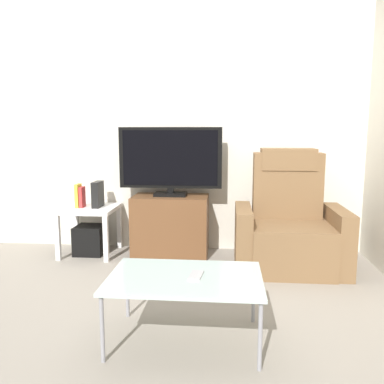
{
  "coord_description": "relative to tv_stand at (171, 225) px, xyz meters",
  "views": [
    {
      "loc": [
        0.47,
        -3.01,
        1.24
      ],
      "look_at": [
        0.16,
        0.5,
        0.7
      ],
      "focal_mm": 37.1,
      "sensor_mm": 36.0,
      "label": 1
    }
  ],
  "objects": [
    {
      "name": "side_table",
      "position": [
        -0.82,
        -0.05,
        0.11
      ],
      "size": [
        0.54,
        0.54,
        0.49
      ],
      "color": "white",
      "rests_on": "ground"
    },
    {
      "name": "coffee_table",
      "position": [
        0.33,
        -1.66,
        0.07
      ],
      "size": [
        0.9,
        0.6,
        0.4
      ],
      "color": "#B2C6C1",
      "rests_on": "ground"
    },
    {
      "name": "television",
      "position": [
        -0.0,
        0.02,
        0.66
      ],
      "size": [
        1.02,
        0.2,
        0.68
      ],
      "color": "black",
      "rests_on": "tv_stand"
    },
    {
      "name": "book_leftmost",
      "position": [
        -0.92,
        -0.07,
        0.3
      ],
      "size": [
        0.03,
        0.12,
        0.23
      ],
      "primitive_type": "cube",
      "color": "gold",
      "rests_on": "side_table"
    },
    {
      "name": "ground_plane",
      "position": [
        0.09,
        -0.86,
        -0.3
      ],
      "size": [
        6.4,
        6.4,
        0.0
      ],
      "primitive_type": "plane",
      "color": "gray"
    },
    {
      "name": "wall_back",
      "position": [
        0.09,
        0.27,
        1.0
      ],
      "size": [
        6.4,
        0.06,
        2.6
      ],
      "primitive_type": "cube",
      "color": "beige",
      "rests_on": "ground"
    },
    {
      "name": "recliner_armchair",
      "position": [
        1.14,
        -0.26,
        0.07
      ],
      "size": [
        0.98,
        0.78,
        1.08
      ],
      "rotation": [
        0.0,
        0.0,
        0.08
      ],
      "color": "brown",
      "rests_on": "ground"
    },
    {
      "name": "subwoofer_box",
      "position": [
        -0.82,
        -0.05,
        -0.16
      ],
      "size": [
        0.29,
        0.29,
        0.29
      ],
      "primitive_type": "cube",
      "color": "black",
      "rests_on": "ground"
    },
    {
      "name": "book_middle",
      "position": [
        -0.88,
        -0.07,
        0.29
      ],
      "size": [
        0.03,
        0.11,
        0.21
      ],
      "primitive_type": "cube",
      "color": "red",
      "rests_on": "side_table"
    },
    {
      "name": "tv_stand",
      "position": [
        0.0,
        0.0,
        0.0
      ],
      "size": [
        0.75,
        0.42,
        0.6
      ],
      "color": "brown",
      "rests_on": "ground"
    },
    {
      "name": "game_console",
      "position": [
        -0.73,
        -0.04,
        0.31
      ],
      "size": [
        0.07,
        0.2,
        0.26
      ],
      "primitive_type": "cube",
      "color": "black",
      "rests_on": "side_table"
    },
    {
      "name": "cell_phone",
      "position": [
        0.39,
        -1.65,
        0.1
      ],
      "size": [
        0.09,
        0.16,
        0.01
      ],
      "primitive_type": "cube",
      "rotation": [
        0.0,
        0.0,
        -0.11
      ],
      "color": "#B7B7BC",
      "rests_on": "coffee_table"
    }
  ]
}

